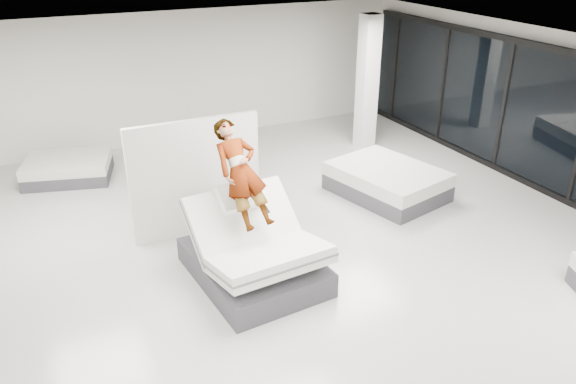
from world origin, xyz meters
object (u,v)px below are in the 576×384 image
object	(u,v)px
column	(367,83)
hero_bed	(254,254)
person	(242,191)
flat_bed_right_far	(387,181)
remote	(266,209)
flat_bed_left_far	(68,168)
divider_panel	(196,178)

from	to	relation	value
column	hero_bed	bearing A→B (deg)	-138.02
person	column	bearing A→B (deg)	34.52
flat_bed_right_far	person	bearing A→B (deg)	-160.09
person	column	distance (m)	6.11
remote	flat_bed_left_far	world-z (taller)	remote
divider_panel	flat_bed_left_far	size ratio (longest dim) A/B	1.14
hero_bed	flat_bed_left_far	xyz separation A→B (m)	(-2.17, 5.28, -0.19)
remote	column	world-z (taller)	column
flat_bed_right_far	column	xyz separation A→B (m)	(1.10, 2.58, 1.31)
remote	flat_bed_right_far	size ratio (longest dim) A/B	0.06
divider_panel	flat_bed_right_far	world-z (taller)	divider_panel
hero_bed	remote	distance (m)	0.76
hero_bed	remote	bearing A→B (deg)	-0.30
person	remote	bearing A→B (deg)	-57.85
person	flat_bed_left_far	bearing A→B (deg)	108.42
hero_bed	remote	world-z (taller)	hero_bed
flat_bed_right_far	flat_bed_left_far	world-z (taller)	flat_bed_right_far
flat_bed_left_far	column	world-z (taller)	column
remote	flat_bed_left_far	xyz separation A→B (m)	(-2.39, 5.28, -0.92)
divider_panel	flat_bed_left_far	xyz separation A→B (m)	(-1.86, 3.46, -0.81)
hero_bed	flat_bed_right_far	bearing A→B (deg)	24.54
person	divider_panel	xyz separation A→B (m)	(-0.28, 1.49, -0.32)
person	column	size ratio (longest dim) A/B	0.54
person	flat_bed_right_far	xyz separation A→B (m)	(3.62, 1.31, -1.07)
person	remote	world-z (taller)	person
flat_bed_right_far	divider_panel	bearing A→B (deg)	177.34
person	divider_panel	world-z (taller)	divider_panel
person	flat_bed_right_far	world-z (taller)	person
flat_bed_right_far	flat_bed_left_far	xyz separation A→B (m)	(-5.76, 3.64, -0.06)
person	column	xyz separation A→B (m)	(4.71, 3.89, 0.23)
flat_bed_right_far	column	size ratio (longest dim) A/B	0.77
remote	divider_panel	distance (m)	1.90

